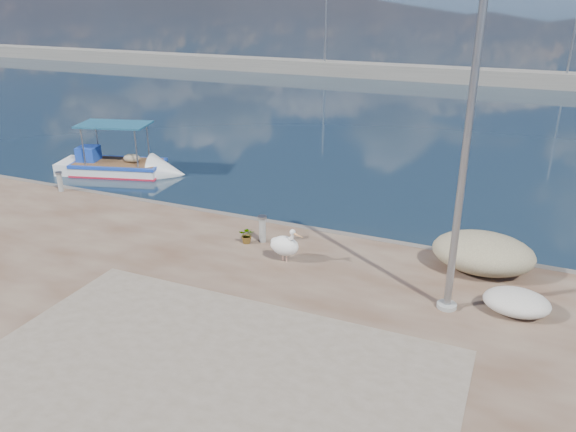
% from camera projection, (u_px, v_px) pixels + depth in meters
% --- Properties ---
extents(ground, '(1400.00, 1400.00, 0.00)m').
position_uv_depth(ground, '(223.00, 325.00, 12.89)').
color(ground, '#162635').
rests_on(ground, ground).
extents(quay_patch, '(9.00, 7.00, 0.01)m').
position_uv_depth(quay_patch, '(186.00, 400.00, 9.78)').
color(quay_patch, gray).
rests_on(quay_patch, quay).
extents(breakwater, '(120.00, 2.20, 7.50)m').
position_uv_depth(breakwater, '(460.00, 75.00, 46.73)').
color(breakwater, gray).
rests_on(breakwater, ground).
extents(boat_left, '(5.39, 2.98, 2.47)m').
position_uv_depth(boat_left, '(118.00, 169.00, 23.55)').
color(boat_left, white).
rests_on(boat_left, ground).
extents(pelican, '(1.04, 0.68, 0.99)m').
position_uv_depth(pelican, '(285.00, 245.00, 14.63)').
color(pelican, tan).
rests_on(pelican, quay).
extents(lamp_post, '(0.44, 0.96, 7.00)m').
position_uv_depth(lamp_post, '(464.00, 167.00, 11.44)').
color(lamp_post, gray).
rests_on(lamp_post, quay).
extents(bollard_near, '(0.26, 0.26, 0.78)m').
position_uv_depth(bollard_near, '(262.00, 228.00, 15.82)').
color(bollard_near, gray).
rests_on(bollard_near, quay).
extents(bollard_far, '(0.23, 0.23, 0.71)m').
position_uv_depth(bollard_far, '(60.00, 181.00, 19.85)').
color(bollard_far, gray).
rests_on(bollard_far, quay).
extents(potted_plant, '(0.52, 0.48, 0.49)m').
position_uv_depth(potted_plant, '(247.00, 235.00, 15.80)').
color(potted_plant, '#33722D').
rests_on(potted_plant, quay).
extents(net_pile_d, '(1.43, 1.07, 0.54)m').
position_uv_depth(net_pile_d, '(517.00, 302.00, 12.34)').
color(net_pile_d, silver).
rests_on(net_pile_d, quay).
extents(net_pile_c, '(2.52, 1.80, 0.99)m').
position_uv_depth(net_pile_c, '(483.00, 253.00, 14.15)').
color(net_pile_c, tan).
rests_on(net_pile_c, quay).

